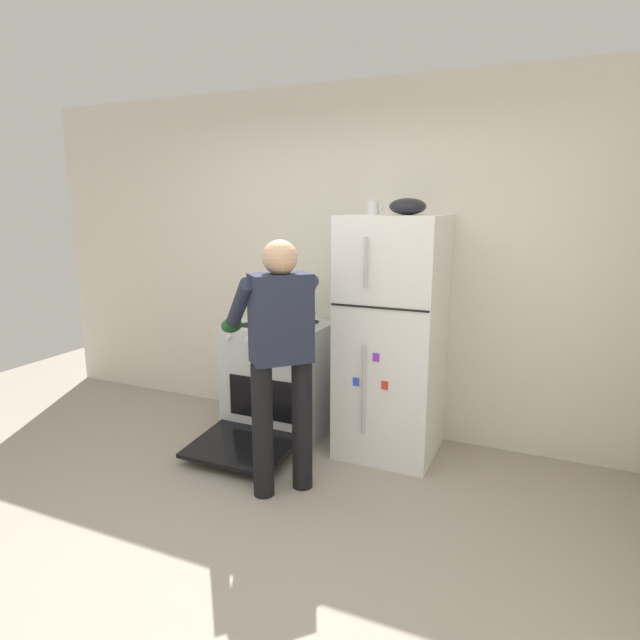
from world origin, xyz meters
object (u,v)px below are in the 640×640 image
at_px(red_pot, 295,317).
at_px(person_cook, 279,344).
at_px(refrigerator, 392,337).
at_px(stove_range, 279,379).
at_px(coffee_mug, 374,208).
at_px(pepper_mill, 259,306).
at_px(mixing_bowl, 408,206).

bearing_deg(red_pot, person_cook, -70.05).
height_order(refrigerator, red_pot, refrigerator).
relative_size(stove_range, coffee_mug, 10.74).
height_order(red_pot, coffee_mug, coffee_mug).
height_order(stove_range, coffee_mug, coffee_mug).
distance_m(refrigerator, stove_range, 1.01).
distance_m(coffee_mug, pepper_mill, 1.33).
bearing_deg(stove_range, mixing_bowl, 1.01).
bearing_deg(pepper_mill, stove_range, -35.96).
height_order(red_pot, pepper_mill, pepper_mill).
height_order(refrigerator, stove_range, refrigerator).
xyz_separation_m(stove_range, person_cook, (0.44, -0.81, 0.53)).
distance_m(refrigerator, coffee_mug, 0.93).
distance_m(person_cook, coffee_mug, 1.23).
height_order(coffee_mug, mixing_bowl, mixing_bowl).
relative_size(stove_range, person_cook, 0.75).
relative_size(person_cook, coffee_mug, 14.28).
relative_size(coffee_mug, mixing_bowl, 0.45).
height_order(stove_range, pepper_mill, pepper_mill).
bearing_deg(pepper_mill, person_cook, -54.12).
xyz_separation_m(person_cook, mixing_bowl, (0.56, 0.82, 0.82)).
bearing_deg(stove_range, red_pot, -11.42).
distance_m(stove_range, pepper_mill, 0.65).
height_order(pepper_mill, mixing_bowl, mixing_bowl).
bearing_deg(coffee_mug, red_pot, -170.22).
distance_m(stove_range, mixing_bowl, 1.68).
xyz_separation_m(refrigerator, coffee_mug, (-0.18, 0.05, 0.91)).
relative_size(person_cook, pepper_mill, 10.33).
height_order(stove_range, person_cook, person_cook).
bearing_deg(person_cook, coffee_mug, 71.11).
distance_m(coffee_mug, mixing_bowl, 0.26).
distance_m(red_pot, mixing_bowl, 1.18).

